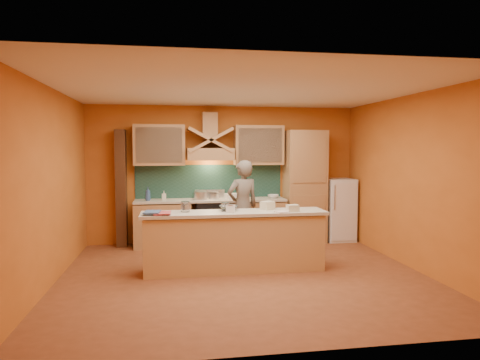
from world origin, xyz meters
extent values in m
cube|color=brown|center=(0.00, 0.00, 0.00)|extent=(5.50, 5.00, 0.01)
cube|color=white|center=(0.00, 0.00, 2.80)|extent=(5.50, 5.00, 0.01)
cube|color=#C86C27|center=(0.00, 2.50, 1.40)|extent=(5.50, 0.02, 2.80)
cube|color=#C86C27|center=(0.00, -2.50, 1.40)|extent=(5.50, 0.02, 2.80)
cube|color=#C86C27|center=(-2.75, 0.00, 1.40)|extent=(0.02, 5.00, 2.80)
cube|color=#C86C27|center=(2.75, 0.00, 1.40)|extent=(0.02, 5.00, 2.80)
cube|color=tan|center=(-1.25, 2.20, 0.43)|extent=(1.10, 0.60, 0.86)
cube|color=tan|center=(0.65, 2.20, 0.43)|extent=(1.10, 0.60, 0.86)
cube|color=beige|center=(-0.30, 2.20, 0.90)|extent=(3.00, 0.62, 0.04)
cube|color=black|center=(-0.30, 2.20, 0.45)|extent=(0.60, 0.58, 0.90)
cube|color=#1B3D36|center=(-0.30, 2.48, 1.25)|extent=(3.00, 0.03, 0.70)
cube|color=tan|center=(-0.30, 2.25, 1.82)|extent=(0.92, 0.50, 0.24)
cube|color=tan|center=(-0.30, 2.35, 2.40)|extent=(0.30, 0.30, 0.50)
cube|color=tan|center=(-1.30, 2.33, 2.00)|extent=(1.00, 0.35, 0.80)
cube|color=tan|center=(0.70, 2.33, 2.00)|extent=(1.00, 0.35, 0.80)
cube|color=tan|center=(1.65, 2.20, 1.15)|extent=(0.80, 0.60, 2.30)
cube|color=white|center=(2.40, 2.20, 0.65)|extent=(0.58, 0.60, 1.30)
cube|color=#472816|center=(-2.05, 2.35, 1.15)|extent=(0.20, 0.30, 2.30)
cube|color=tan|center=(-0.10, 0.30, 0.44)|extent=(2.80, 0.55, 0.88)
cube|color=beige|center=(-0.10, 0.30, 0.92)|extent=(2.90, 0.62, 0.05)
imported|color=#70665B|center=(0.23, 1.46, 0.86)|extent=(0.72, 0.59, 1.72)
cylinder|color=silver|center=(-0.51, 2.14, 0.99)|extent=(0.30, 0.30, 0.17)
cylinder|color=silver|center=(-0.24, 2.24, 0.97)|extent=(0.28, 0.28, 0.14)
imported|color=silver|center=(-1.22, 2.24, 1.01)|extent=(0.09, 0.09, 0.18)
imported|color=#2E4B80|center=(-1.53, 2.16, 1.05)|extent=(0.15, 0.15, 0.27)
imported|color=silver|center=(0.98, 2.20, 0.95)|extent=(0.28, 0.28, 0.07)
cube|color=white|center=(0.16, 2.18, 0.97)|extent=(0.35, 0.30, 0.11)
imported|color=#B34044|center=(-1.34, 0.18, 0.96)|extent=(0.26, 0.34, 0.03)
imported|color=#3D5987|center=(-1.48, 0.21, 0.98)|extent=(0.27, 0.35, 0.02)
cylinder|color=silver|center=(-0.86, 0.39, 1.03)|extent=(0.16, 0.16, 0.16)
cylinder|color=silver|center=(-0.24, 0.34, 1.02)|extent=(0.17, 0.17, 0.14)
cube|color=white|center=(-0.17, 0.23, 1.00)|extent=(0.16, 0.16, 0.11)
imported|color=silver|center=(-0.17, 0.48, 0.98)|extent=(0.30, 0.30, 0.07)
cube|color=beige|center=(0.63, 0.11, 0.95)|extent=(0.27, 0.24, 0.01)
cube|color=beige|center=(0.47, 0.45, 1.01)|extent=(0.26, 0.25, 0.13)
cube|color=beige|center=(0.80, 0.14, 1.00)|extent=(0.19, 0.16, 0.11)
camera|label=1|loc=(-1.07, -6.29, 1.93)|focal=32.00mm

